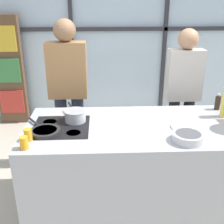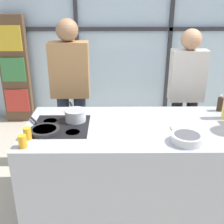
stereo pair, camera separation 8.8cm
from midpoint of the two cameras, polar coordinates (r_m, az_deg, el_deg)
The scene contains 13 objects.
ground_plane at distance 3.14m, azimuth 4.80°, elevation -17.92°, with size 18.00×18.00×0.00m, color #BCB29E.
back_window_wall at distance 4.81m, azimuth 2.85°, elevation 14.94°, with size 6.40×0.10×2.80m.
bookshelf at distance 4.96m, azimuth -18.61°, elevation 8.00°, with size 0.46×0.19×1.78m.
demo_island at distance 2.87m, azimuth 5.07°, elevation -11.04°, with size 2.05×0.99×0.90m.
spectator_far_left at distance 3.41m, azimuth -7.73°, elevation 5.28°, with size 0.46×0.25×1.81m.
spectator_center_left at distance 3.54m, azimuth 15.51°, elevation 4.29°, with size 0.42×0.24×1.70m.
frying_pan at distance 2.58m, azimuth -12.66°, elevation -3.57°, with size 0.35×0.43×0.04m.
saucepan at distance 2.74m, azimuth -6.53°, elevation -0.58°, with size 0.21×0.38×0.11m.
white_plate at distance 2.67m, azimuth 15.50°, elevation -3.16°, with size 0.26×0.26×0.01m, color white.
mixing_bowl at distance 2.42m, azimuth 15.97°, elevation -5.15°, with size 0.26×0.26×0.07m.
pepper_grinder at distance 3.18m, azimuth 21.84°, elevation 1.58°, with size 0.06×0.06×0.18m.
juice_glass_near at distance 2.35m, azimuth -16.69°, elevation -5.74°, with size 0.07×0.07×0.10m, color orange.
juice_glass_far at distance 2.47m, azimuth -15.85°, elevation -4.22°, with size 0.07×0.07×0.10m, color orange.
Camera 2 is at (-0.23, -2.38, 2.03)m, focal length 45.00 mm.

